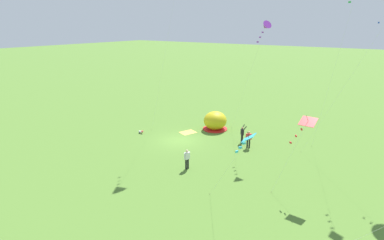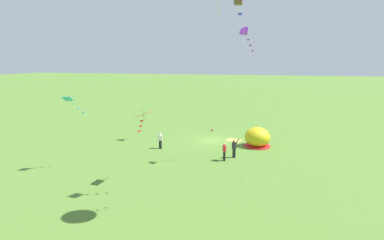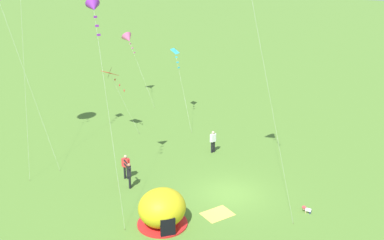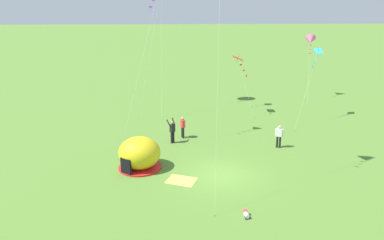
{
  "view_description": "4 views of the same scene",
  "coord_description": "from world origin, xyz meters",
  "px_view_note": "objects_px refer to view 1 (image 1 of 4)",
  "views": [
    {
      "loc": [
        23.26,
        17.51,
        11.55
      ],
      "look_at": [
        0.48,
        1.92,
        2.71
      ],
      "focal_mm": 28.0,
      "sensor_mm": 36.0,
      "label": 1
    },
    {
      "loc": [
        -5.2,
        33.19,
        9.24
      ],
      "look_at": [
        1.79,
        2.56,
        2.85
      ],
      "focal_mm": 28.0,
      "sensor_mm": 36.0,
      "label": 2
    },
    {
      "loc": [
        -21.74,
        -12.51,
        13.92
      ],
      "look_at": [
        2.0,
        4.33,
        3.44
      ],
      "focal_mm": 42.0,
      "sensor_mm": 36.0,
      "label": 3
    },
    {
      "loc": [
        -2.76,
        -21.08,
        10.46
      ],
      "look_at": [
        -1.65,
        3.45,
        2.53
      ],
      "focal_mm": 35.0,
      "sensor_mm": 36.0,
      "label": 4
    }
  ],
  "objects_px": {
    "kite_cyan": "(246,142)",
    "kite_purple": "(266,27)",
    "person_near_tent": "(187,158)",
    "kite_red": "(306,124)",
    "popup_tent": "(215,121)",
    "person_flying_kite": "(242,134)",
    "toddler_crawling": "(141,132)",
    "person_center_field": "(249,139)"
  },
  "relations": [
    {
      "from": "person_flying_kite",
      "to": "person_near_tent",
      "type": "relative_size",
      "value": 1.1
    },
    {
      "from": "kite_red",
      "to": "kite_purple",
      "type": "distance_m",
      "value": 11.08
    },
    {
      "from": "toddler_crawling",
      "to": "person_near_tent",
      "type": "height_order",
      "value": "person_near_tent"
    },
    {
      "from": "person_flying_kite",
      "to": "kite_cyan",
      "type": "height_order",
      "value": "kite_cyan"
    },
    {
      "from": "popup_tent",
      "to": "kite_purple",
      "type": "bearing_deg",
      "value": 76.91
    },
    {
      "from": "toddler_crawling",
      "to": "kite_purple",
      "type": "distance_m",
      "value": 16.88
    },
    {
      "from": "popup_tent",
      "to": "person_near_tent",
      "type": "relative_size",
      "value": 1.63
    },
    {
      "from": "toddler_crawling",
      "to": "person_center_field",
      "type": "height_order",
      "value": "person_center_field"
    },
    {
      "from": "person_flying_kite",
      "to": "person_near_tent",
      "type": "distance_m",
      "value": 7.95
    },
    {
      "from": "kite_red",
      "to": "kite_purple",
      "type": "xyz_separation_m",
      "value": [
        -6.89,
        -6.03,
        6.24
      ]
    },
    {
      "from": "popup_tent",
      "to": "person_flying_kite",
      "type": "bearing_deg",
      "value": 64.49
    },
    {
      "from": "kite_red",
      "to": "kite_cyan",
      "type": "xyz_separation_m",
      "value": [
        6.77,
        -1.37,
        0.66
      ]
    },
    {
      "from": "person_flying_kite",
      "to": "kite_purple",
      "type": "relative_size",
      "value": 0.16
    },
    {
      "from": "toddler_crawling",
      "to": "person_flying_kite",
      "type": "distance_m",
      "value": 11.14
    },
    {
      "from": "person_center_field",
      "to": "kite_purple",
      "type": "distance_m",
      "value": 10.52
    },
    {
      "from": "person_center_field",
      "to": "person_flying_kite",
      "type": "xyz_separation_m",
      "value": [
        -0.81,
        -1.06,
        0.03
      ]
    },
    {
      "from": "person_flying_kite",
      "to": "kite_cyan",
      "type": "distance_m",
      "value": 15.01
    },
    {
      "from": "person_center_field",
      "to": "person_near_tent",
      "type": "distance_m",
      "value": 7.42
    },
    {
      "from": "kite_red",
      "to": "kite_cyan",
      "type": "relative_size",
      "value": 0.9
    },
    {
      "from": "popup_tent",
      "to": "kite_cyan",
      "type": "relative_size",
      "value": 0.44
    },
    {
      "from": "toddler_crawling",
      "to": "person_center_field",
      "type": "bearing_deg",
      "value": 104.28
    },
    {
      "from": "popup_tent",
      "to": "person_near_tent",
      "type": "bearing_deg",
      "value": 17.22
    },
    {
      "from": "toddler_crawling",
      "to": "kite_red",
      "type": "bearing_deg",
      "value": 82.39
    },
    {
      "from": "popup_tent",
      "to": "kite_red",
      "type": "bearing_deg",
      "value": 55.06
    },
    {
      "from": "kite_cyan",
      "to": "person_flying_kite",
      "type": "bearing_deg",
      "value": -155.01
    },
    {
      "from": "person_near_tent",
      "to": "kite_red",
      "type": "xyz_separation_m",
      "value": [
        -1.71,
        8.7,
        4.16
      ]
    },
    {
      "from": "person_center_field",
      "to": "person_near_tent",
      "type": "height_order",
      "value": "same"
    },
    {
      "from": "person_flying_kite",
      "to": "kite_red",
      "type": "distance_m",
      "value": 10.45
    },
    {
      "from": "popup_tent",
      "to": "person_center_field",
      "type": "height_order",
      "value": "popup_tent"
    },
    {
      "from": "person_flying_kite",
      "to": "kite_red",
      "type": "height_order",
      "value": "kite_red"
    },
    {
      "from": "toddler_crawling",
      "to": "kite_red",
      "type": "distance_m",
      "value": 18.67
    },
    {
      "from": "toddler_crawling",
      "to": "person_center_field",
      "type": "distance_m",
      "value": 11.91
    },
    {
      "from": "popup_tent",
      "to": "person_flying_kite",
      "type": "relative_size",
      "value": 1.49
    },
    {
      "from": "person_flying_kite",
      "to": "kite_cyan",
      "type": "bearing_deg",
      "value": 24.99
    },
    {
      "from": "person_center_field",
      "to": "kite_purple",
      "type": "relative_size",
      "value": 0.14
    },
    {
      "from": "kite_cyan",
      "to": "kite_purple",
      "type": "distance_m",
      "value": 15.47
    },
    {
      "from": "person_center_field",
      "to": "person_flying_kite",
      "type": "height_order",
      "value": "person_flying_kite"
    },
    {
      "from": "popup_tent",
      "to": "kite_cyan",
      "type": "bearing_deg",
      "value": 34.75
    },
    {
      "from": "toddler_crawling",
      "to": "kite_purple",
      "type": "bearing_deg",
      "value": 110.87
    },
    {
      "from": "person_center_field",
      "to": "kite_red",
      "type": "height_order",
      "value": "kite_red"
    },
    {
      "from": "toddler_crawling",
      "to": "kite_purple",
      "type": "relative_size",
      "value": 0.05
    },
    {
      "from": "person_near_tent",
      "to": "kite_red",
      "type": "relative_size",
      "value": 0.3
    }
  ]
}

